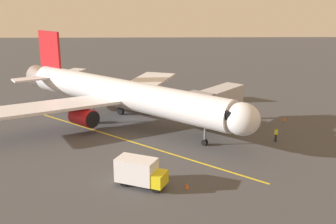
% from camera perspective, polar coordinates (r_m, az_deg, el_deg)
% --- Properties ---
extents(ground_plane, '(220.00, 220.00, 0.00)m').
position_cam_1_polar(ground_plane, '(57.48, -5.51, -0.89)').
color(ground_plane, '#424244').
extents(apron_lead_in_line, '(30.67, 26.04, 0.01)m').
position_cam_1_polar(apron_lead_in_line, '(50.00, -7.00, -3.60)').
color(apron_lead_in_line, yellow).
rests_on(apron_lead_in_line, ground).
extents(airplane, '(33.69, 32.26, 11.50)m').
position_cam_1_polar(airplane, '(54.76, -6.75, 2.54)').
color(airplane, silver).
rests_on(airplane, ground).
extents(jet_bridge, '(8.94, 9.97, 5.40)m').
position_cam_1_polar(jet_bridge, '(51.90, 6.32, 1.51)').
color(jet_bridge, '#B7B7BC').
rests_on(jet_bridge, ground).
extents(ground_crew_marshaller, '(0.46, 0.37, 1.71)m').
position_cam_1_polar(ground_crew_marshaller, '(49.80, 14.97, -3.06)').
color(ground_crew_marshaller, '#23232D').
rests_on(ground_crew_marshaller, ground).
extents(tug_near_nose, '(2.57, 2.74, 1.50)m').
position_cam_1_polar(tug_near_nose, '(69.05, -0.34, 2.73)').
color(tug_near_nose, white).
rests_on(tug_near_nose, ground).
extents(box_truck_portside, '(5.00, 3.64, 2.62)m').
position_cam_1_polar(box_truck_portside, '(37.22, -3.89, -8.43)').
color(box_truck_portside, yellow).
rests_on(box_truck_portside, ground).
extents(safety_cone_nose_left, '(0.32, 0.32, 0.55)m').
position_cam_1_polar(safety_cone_nose_left, '(57.45, 8.03, -0.70)').
color(safety_cone_nose_left, '#F2590F').
rests_on(safety_cone_nose_left, ground).
extents(safety_cone_nose_right, '(0.32, 0.32, 0.55)m').
position_cam_1_polar(safety_cone_nose_right, '(37.21, 2.71, -10.31)').
color(safety_cone_nose_right, '#F2590F').
rests_on(safety_cone_nose_right, ground).
extents(safety_cone_wing_port, '(0.32, 0.32, 0.55)m').
position_cam_1_polar(safety_cone_wing_port, '(56.81, 12.41, -1.13)').
color(safety_cone_wing_port, '#F2590F').
rests_on(safety_cone_wing_port, ground).
extents(safety_cone_wing_starboard, '(0.32, 0.32, 0.55)m').
position_cam_1_polar(safety_cone_wing_starboard, '(58.31, 16.12, -0.94)').
color(safety_cone_wing_starboard, '#F2590F').
rests_on(safety_cone_wing_starboard, ground).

